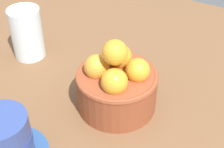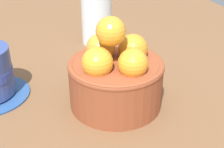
% 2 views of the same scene
% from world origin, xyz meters
% --- Properties ---
extents(ground_plane, '(1.60, 0.93, 0.03)m').
position_xyz_m(ground_plane, '(0.00, 0.00, -0.02)').
color(ground_plane, brown).
extents(terracotta_bowl, '(0.14, 0.14, 0.14)m').
position_xyz_m(terracotta_bowl, '(-0.00, -0.00, 0.05)').
color(terracotta_bowl, brown).
rests_on(terracotta_bowl, ground_plane).
extents(coffee_cup, '(0.12, 0.12, 0.08)m').
position_xyz_m(coffee_cup, '(-0.08, -0.18, 0.04)').
color(coffee_cup, '#2A4E8A').
rests_on(coffee_cup, ground_plane).
extents(water_glass, '(0.06, 0.06, 0.11)m').
position_xyz_m(water_glass, '(-0.23, 0.04, 0.05)').
color(water_glass, silver).
rests_on(water_glass, ground_plane).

